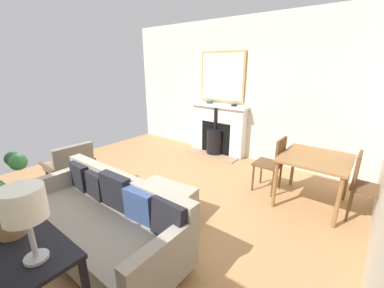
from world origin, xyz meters
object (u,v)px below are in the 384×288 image
(table_lamp_far_end, at_px, (24,206))
(dining_chair_by_back_wall, at_px, (363,182))
(sofa, at_px, (104,220))
(mantel_bowl_near, at_px, (209,102))
(console_table, at_px, (6,230))
(mantel_bowl_far, at_px, (234,105))
(dining_chair_near_fireplace, at_px, (274,161))
(fireplace, at_px, (217,132))
(dining_table, at_px, (315,164))
(ottoman, at_px, (164,199))
(armchair_accent, at_px, (71,163))

(table_lamp_far_end, xyz_separation_m, dining_chair_by_back_wall, (-3.13, 1.49, -0.64))
(sofa, relative_size, table_lamp_far_end, 4.20)
(mantel_bowl_near, relative_size, dining_chair_by_back_wall, 0.15)
(console_table, distance_m, dining_chair_by_back_wall, 3.79)
(mantel_bowl_far, distance_m, dining_chair_near_fireplace, 1.73)
(fireplace, height_order, dining_table, fireplace)
(ottoman, xyz_separation_m, console_table, (1.63, -0.10, 0.46))
(mantel_bowl_near, xyz_separation_m, ottoman, (2.51, 1.00, -0.90))
(dining_chair_by_back_wall, bearing_deg, console_table, -34.08)
(dining_chair_near_fireplace, bearing_deg, console_table, -17.46)
(ottoman, height_order, dining_chair_near_fireplace, dining_chair_near_fireplace)
(mantel_bowl_far, bearing_deg, fireplace, -85.59)
(ottoman, xyz_separation_m, dining_table, (-1.50, 1.46, 0.38))
(sofa, bearing_deg, ottoman, 173.72)
(sofa, bearing_deg, mantel_bowl_far, -175.03)
(mantel_bowl_near, bearing_deg, ottoman, 21.73)
(armchair_accent, bearing_deg, ottoman, 102.27)
(table_lamp_far_end, bearing_deg, dining_table, 163.52)
(fireplace, height_order, dining_chair_by_back_wall, fireplace)
(ottoman, xyz_separation_m, dining_chair_by_back_wall, (-1.50, 2.02, 0.28))
(dining_chair_by_back_wall, bearing_deg, table_lamp_far_end, -25.50)
(fireplace, distance_m, ottoman, 2.60)
(ottoman, distance_m, armchair_accent, 1.75)
(sofa, relative_size, dining_chair_by_back_wall, 2.32)
(dining_chair_by_back_wall, bearing_deg, armchair_accent, -63.29)
(fireplace, xyz_separation_m, sofa, (3.31, 0.66, -0.15))
(armchair_accent, height_order, dining_chair_by_back_wall, dining_chair_by_back_wall)
(dining_table, bearing_deg, console_table, -26.36)
(mantel_bowl_far, relative_size, dining_chair_near_fireplace, 0.14)
(mantel_bowl_near, bearing_deg, dining_table, 67.71)
(ottoman, relative_size, table_lamp_far_end, 1.67)
(mantel_bowl_near, relative_size, table_lamp_far_end, 0.28)
(ottoman, bearing_deg, mantel_bowl_far, -171.37)
(fireplace, bearing_deg, mantel_bowl_far, 94.41)
(fireplace, height_order, sofa, fireplace)
(table_lamp_far_end, relative_size, dining_chair_by_back_wall, 0.55)
(fireplace, distance_m, mantel_bowl_near, 0.69)
(mantel_bowl_near, bearing_deg, dining_chair_by_back_wall, 71.60)
(sofa, height_order, ottoman, sofa)
(dining_table, xyz_separation_m, dining_chair_near_fireplace, (0.00, -0.57, -0.10))
(console_table, bearing_deg, dining_chair_near_fireplace, 162.54)
(armchair_accent, bearing_deg, dining_table, 120.69)
(sofa, height_order, dining_chair_by_back_wall, dining_chair_by_back_wall)
(console_table, xyz_separation_m, dining_chair_by_back_wall, (-3.13, 2.12, -0.18))
(console_table, height_order, dining_chair_near_fireplace, dining_chair_near_fireplace)
(console_table, distance_m, dining_table, 3.50)
(ottoman, bearing_deg, armchair_accent, -77.73)
(mantel_bowl_near, distance_m, sofa, 3.55)
(ottoman, bearing_deg, dining_table, 135.89)
(fireplace, distance_m, table_lamp_far_end, 4.36)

